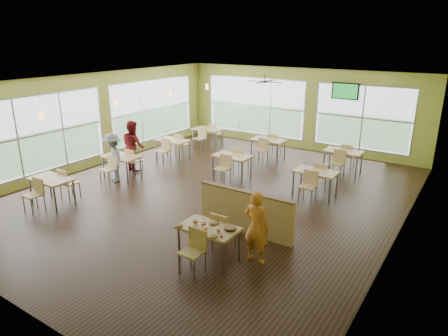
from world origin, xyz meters
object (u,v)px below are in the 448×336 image
(main_table, at_px, (209,232))
(half_wall_divider, at_px, (245,212))
(food_basket, at_px, (230,228))
(man_plaid, at_px, (256,227))

(main_table, xyz_separation_m, half_wall_divider, (0.00, 1.45, -0.11))
(half_wall_divider, height_order, food_basket, half_wall_divider)
(main_table, distance_m, half_wall_divider, 1.45)
(main_table, relative_size, food_basket, 6.09)
(main_table, relative_size, half_wall_divider, 0.63)
(man_plaid, bearing_deg, food_basket, 45.93)
(main_table, height_order, food_basket, main_table)
(food_basket, bearing_deg, main_table, -161.22)
(main_table, xyz_separation_m, food_basket, (0.42, 0.14, 0.15))
(main_table, xyz_separation_m, man_plaid, (0.81, 0.50, 0.13))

